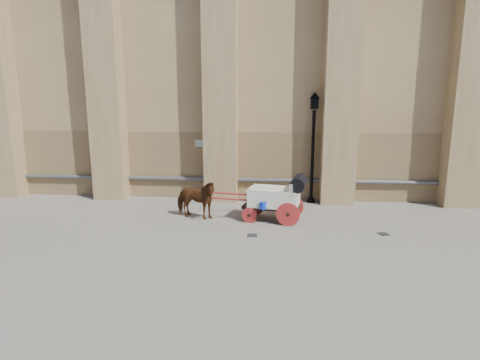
# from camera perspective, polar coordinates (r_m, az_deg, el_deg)

# --- Properties ---
(ground) EXTENTS (90.00, 90.00, 0.00)m
(ground) POSITION_cam_1_polar(r_m,az_deg,el_deg) (13.13, -0.71, -7.04)
(ground) COLOR #6D665C
(ground) RESTS_ON ground
(cathedral) EXTENTS (44.80, 9.20, 19.20)m
(cathedral) POSITION_cam_1_polar(r_m,az_deg,el_deg) (20.84, 7.93, 24.62)
(cathedral) COLOR tan
(cathedral) RESTS_ON ground
(horse) EXTENTS (1.90, 1.26, 1.48)m
(horse) POSITION_cam_1_polar(r_m,az_deg,el_deg) (13.92, -6.82, -2.91)
(horse) COLOR #582E14
(horse) RESTS_ON ground
(carriage) EXTENTS (3.97, 1.72, 1.69)m
(carriage) POSITION_cam_1_polar(r_m,az_deg,el_deg) (13.62, 5.76, -2.46)
(carriage) COLOR black
(carriage) RESTS_ON ground
(street_lamp) EXTENTS (0.44, 0.44, 4.69)m
(street_lamp) POSITION_cam_1_polar(r_m,az_deg,el_deg) (16.24, 11.07, 5.29)
(street_lamp) COLOR black
(street_lamp) RESTS_ON ground
(drain_grate_near) EXTENTS (0.33, 0.33, 0.01)m
(drain_grate_near) POSITION_cam_1_polar(r_m,az_deg,el_deg) (12.22, 1.87, -8.41)
(drain_grate_near) COLOR black
(drain_grate_near) RESTS_ON ground
(drain_grate_far) EXTENTS (0.41, 0.41, 0.01)m
(drain_grate_far) POSITION_cam_1_polar(r_m,az_deg,el_deg) (13.18, 21.00, -7.69)
(drain_grate_far) COLOR black
(drain_grate_far) RESTS_ON ground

